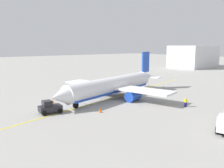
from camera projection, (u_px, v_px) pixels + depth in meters
The scene contains 8 objects.
ground_plane at pixel (112, 98), 50.54m from camera, with size 400.00×400.00×0.00m, color #9E9B96.
airplane at pixel (113, 86), 50.54m from camera, with size 33.11×26.57×9.47m.
pushback_tug at pixel (50, 107), 38.89m from camera, with size 3.79×2.64×2.20m.
refueling_worker at pixel (186, 102), 43.02m from camera, with size 0.54×0.62×1.71m.
safety_cone_nose at pixel (52, 101), 45.92m from camera, with size 0.63×0.63×0.70m, color #F2590F.
safety_cone_wingtip at pixel (100, 111), 39.54m from camera, with size 0.58×0.58×0.65m, color #F2590F.
distant_hangar at pixel (194, 57), 119.85m from camera, with size 27.62×17.10×10.90m.
taxi_line_marking at pixel (112, 98), 50.54m from camera, with size 70.36×0.30×0.01m, color yellow.
Camera 1 is at (30.88, 38.54, 11.13)m, focal length 37.90 mm.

